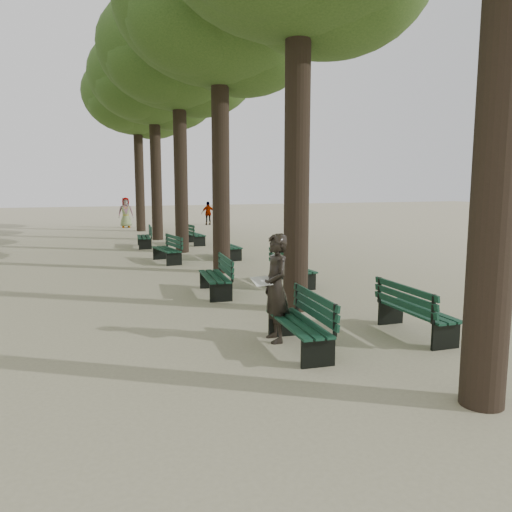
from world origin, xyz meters
name	(u,v)px	position (x,y,z in m)	size (l,w,h in m)	color
ground	(295,366)	(0.00, 0.00, 0.00)	(120.00, 120.00, 0.00)	tan
tree_central_2	(219,6)	(1.50, 8.00, 7.65)	(6.00, 6.00, 9.95)	#33261C
tree_central_3	(178,50)	(1.50, 13.00, 7.65)	(6.00, 6.00, 9.95)	#33261C
tree_central_4	(153,77)	(1.50, 18.00, 7.65)	(6.00, 6.00, 9.95)	#33261C
tree_central_5	(137,95)	(1.50, 23.00, 7.65)	(6.00, 6.00, 9.95)	#33261C
bench_left_0	(299,334)	(0.37, 0.61, 0.27)	(0.76, 1.85, 0.92)	black
bench_left_1	(215,284)	(0.37, 5.06, 0.27)	(0.80, 1.86, 0.92)	black
bench_left_2	(167,254)	(0.37, 10.58, 0.27)	(0.74, 1.85, 0.92)	black
bench_left_3	(144,241)	(0.37, 15.14, 0.27)	(0.79, 1.86, 0.92)	black
bench_right_0	(416,320)	(2.63, 0.55, 0.27)	(0.69, 1.83, 0.92)	black
bench_right_1	(292,275)	(2.63, 5.44, 0.27)	(0.59, 1.81, 0.92)	black
bench_right_2	(228,251)	(2.63, 10.74, 0.27)	(0.61, 1.81, 0.92)	black
bench_right_3	(194,238)	(2.63, 15.39, 0.27)	(0.63, 1.82, 0.92)	black
man_with_map	(276,288)	(0.23, 1.21, 0.91)	(0.65, 0.76, 1.83)	black
pedestrian_c	(208,213)	(6.45, 25.96, 0.78)	(0.92, 0.31, 1.56)	#262628
pedestrian_d	(126,213)	(1.03, 25.82, 0.94)	(0.92, 0.38, 1.89)	#262628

